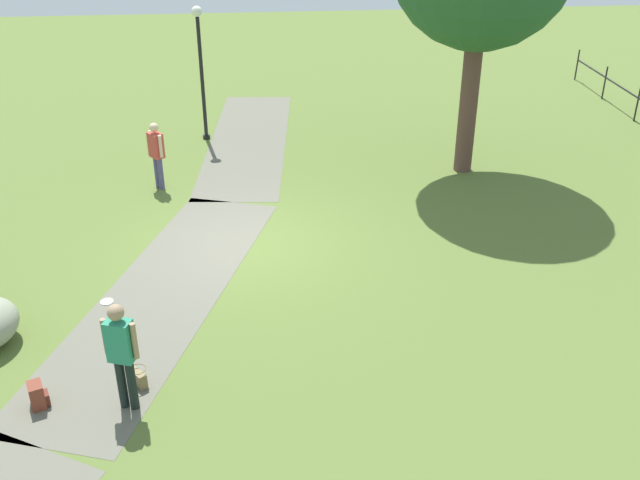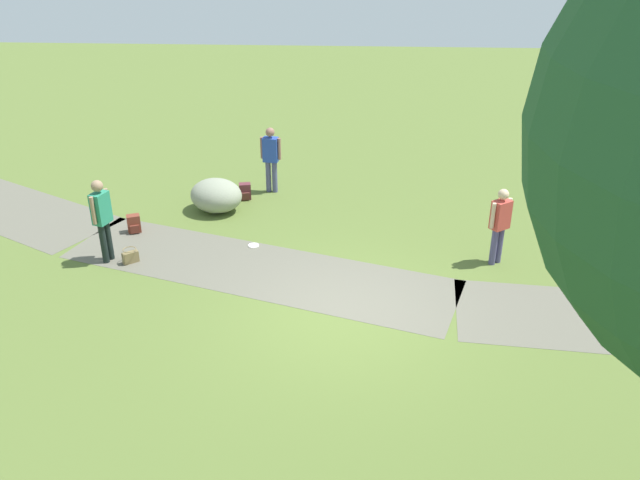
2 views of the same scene
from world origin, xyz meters
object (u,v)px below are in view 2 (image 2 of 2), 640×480
object	(u,v)px
passerby_on_path	(500,221)
spare_backpack_on_lawn	(134,224)
handbag_on_grass	(130,257)
backpack_by_boulder	(245,192)
frisbee_on_grass	(254,245)
lawn_boulder	(216,195)
man_near_boulder	(271,155)
woman_with_handbag	(102,215)

from	to	relation	value
passerby_on_path	spare_backpack_on_lawn	bearing A→B (deg)	-7.32
handbag_on_grass	backpack_by_boulder	distance (m)	3.79
spare_backpack_on_lawn	frisbee_on_grass	xyz separation A→B (m)	(-2.72, 0.52, -0.18)
lawn_boulder	handbag_on_grass	world-z (taller)	lawn_boulder
lawn_boulder	handbag_on_grass	size ratio (longest dim) A/B	3.99
passerby_on_path	backpack_by_boulder	distance (m)	6.30
man_near_boulder	passerby_on_path	distance (m)	6.01
lawn_boulder	frisbee_on_grass	bearing A→B (deg)	122.53
man_near_boulder	spare_backpack_on_lawn	bearing A→B (deg)	41.42
lawn_boulder	woman_with_handbag	distance (m)	3.14
spare_backpack_on_lawn	frisbee_on_grass	distance (m)	2.77
lawn_boulder	frisbee_on_grass	distance (m)	2.10
handbag_on_grass	man_near_boulder	bearing A→B (deg)	-122.33
lawn_boulder	passerby_on_path	size ratio (longest dim) A/B	0.95
handbag_on_grass	frisbee_on_grass	xyz separation A→B (m)	(-2.37, -0.86, -0.13)
man_near_boulder	frisbee_on_grass	world-z (taller)	man_near_boulder
passerby_on_path	backpack_by_boulder	bearing A→B (deg)	-27.86
frisbee_on_grass	backpack_by_boulder	bearing A→B (deg)	-77.38
handbag_on_grass	spare_backpack_on_lawn	size ratio (longest dim) A/B	0.96
man_near_boulder	spare_backpack_on_lawn	size ratio (longest dim) A/B	4.15
backpack_by_boulder	handbag_on_grass	bearing A→B (deg)	61.22
man_near_boulder	handbag_on_grass	xyz separation A→B (m)	(2.42, 3.82, -0.82)
backpack_by_boulder	frisbee_on_grass	world-z (taller)	backpack_by_boulder
spare_backpack_on_lawn	man_near_boulder	bearing A→B (deg)	-138.58
passerby_on_path	handbag_on_grass	world-z (taller)	passerby_on_path
man_near_boulder	passerby_on_path	world-z (taller)	man_near_boulder
handbag_on_grass	spare_backpack_on_lawn	bearing A→B (deg)	-76.04
man_near_boulder	spare_backpack_on_lawn	world-z (taller)	man_near_boulder
passerby_on_path	man_near_boulder	bearing A→B (deg)	-34.78
lawn_boulder	passerby_on_path	bearing A→B (deg)	160.11
lawn_boulder	backpack_by_boulder	distance (m)	0.93
lawn_boulder	man_near_boulder	distance (m)	1.78
woman_with_handbag	handbag_on_grass	xyz separation A→B (m)	(-0.48, 0.07, -0.88)
woman_with_handbag	spare_backpack_on_lawn	world-z (taller)	woman_with_handbag
lawn_boulder	woman_with_handbag	size ratio (longest dim) A/B	0.87
woman_with_handbag	lawn_boulder	bearing A→B (deg)	-124.59
handbag_on_grass	spare_backpack_on_lawn	world-z (taller)	spare_backpack_on_lawn
man_near_boulder	backpack_by_boulder	bearing A→B (deg)	40.17
woman_with_handbag	frisbee_on_grass	bearing A→B (deg)	-164.52
lawn_boulder	handbag_on_grass	xyz separation A→B (m)	(1.26, 2.60, -0.25)
woman_with_handbag	passerby_on_path	size ratio (longest dim) A/B	1.09
lawn_boulder	man_near_boulder	bearing A→B (deg)	-133.37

